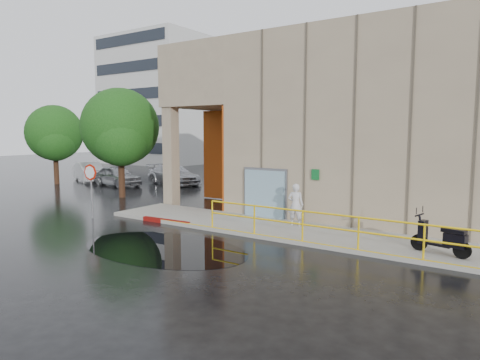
# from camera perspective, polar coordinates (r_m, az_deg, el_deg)

# --- Properties ---
(ground) EXTENTS (120.00, 120.00, 0.00)m
(ground) POSITION_cam_1_polar(r_m,az_deg,el_deg) (13.97, -10.02, -9.34)
(ground) COLOR black
(ground) RESTS_ON ground
(sidewalk) EXTENTS (20.00, 3.00, 0.15)m
(sidewalk) POSITION_cam_1_polar(r_m,az_deg,el_deg) (15.60, 12.80, -7.46)
(sidewalk) COLOR gray
(sidewalk) RESTS_ON ground
(building) EXTENTS (20.00, 10.17, 8.00)m
(building) POSITION_cam_1_polar(r_m,az_deg,el_deg) (21.10, 22.29, 7.12)
(building) COLOR gray
(building) RESTS_ON ground
(guardrail) EXTENTS (9.56, 0.06, 1.03)m
(guardrail) POSITION_cam_1_polar(r_m,az_deg,el_deg) (14.14, 11.84, -6.35)
(guardrail) COLOR yellow
(guardrail) RESTS_ON sidewalk
(distant_building) EXTENTS (12.00, 8.08, 15.00)m
(distant_building) POSITION_cam_1_polar(r_m,az_deg,el_deg) (53.16, -11.20, 10.31)
(distant_building) COLOR silver
(distant_building) RESTS_ON ground
(person) EXTENTS (0.69, 0.54, 1.65)m
(person) POSITION_cam_1_polar(r_m,az_deg,el_deg) (16.71, 7.43, -3.27)
(person) COLOR silver
(person) RESTS_ON sidewalk
(scooter) EXTENTS (1.78, 0.93, 1.35)m
(scooter) POSITION_cam_1_polar(r_m,az_deg,el_deg) (14.02, 25.29, -5.92)
(scooter) COLOR black
(scooter) RESTS_ON sidewalk
(stop_sign) EXTENTS (0.72, 0.12, 2.39)m
(stop_sign) POSITION_cam_1_polar(r_m,az_deg,el_deg) (19.70, -19.30, 0.18)
(stop_sign) COLOR slate
(stop_sign) RESTS_ON ground
(red_curb) EXTENTS (2.41, 0.30, 0.18)m
(red_curb) POSITION_cam_1_polar(r_m,az_deg,el_deg) (18.06, -9.84, -5.44)
(red_curb) COLOR maroon
(red_curb) RESTS_ON ground
(puddle) EXTENTS (6.15, 3.85, 0.01)m
(puddle) POSITION_cam_1_polar(r_m,az_deg,el_deg) (14.35, -10.17, -8.92)
(puddle) COLOR black
(puddle) RESTS_ON ground
(car_a) EXTENTS (4.35, 2.20, 1.42)m
(car_a) POSITION_cam_1_polar(r_m,az_deg,el_deg) (31.29, -16.10, 0.54)
(car_a) COLOR #9FA1A6
(car_a) RESTS_ON ground
(car_b) EXTENTS (4.72, 3.15, 1.47)m
(car_b) POSITION_cam_1_polar(r_m,az_deg,el_deg) (34.82, -19.44, 1.04)
(car_b) COLOR silver
(car_b) RESTS_ON ground
(car_c) EXTENTS (5.12, 2.93, 1.40)m
(car_c) POSITION_cam_1_polar(r_m,az_deg,el_deg) (31.36, -8.84, 0.71)
(car_c) COLOR #A1A3A8
(car_c) RESTS_ON ground
(tree_near) EXTENTS (4.41, 4.41, 6.27)m
(tree_near) POSITION_cam_1_polar(r_m,az_deg,el_deg) (25.36, -15.68, 6.45)
(tree_near) COLOR #301C10
(tree_near) RESTS_ON ground
(tree_far) EXTENTS (3.99, 3.99, 5.71)m
(tree_far) POSITION_cam_1_polar(r_m,az_deg,el_deg) (33.59, -23.47, 5.51)
(tree_far) COLOR #301C10
(tree_far) RESTS_ON ground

